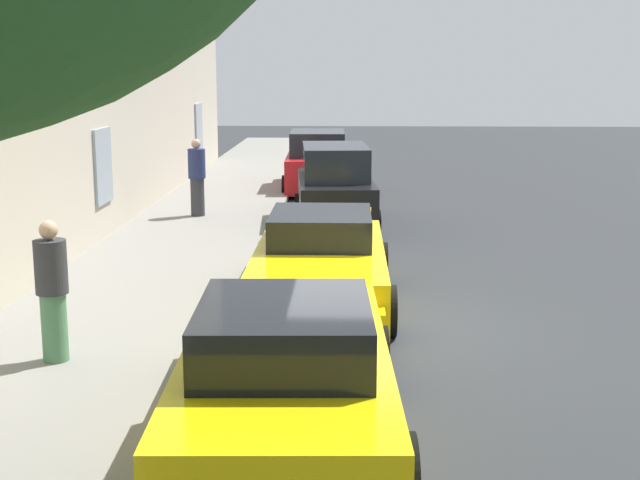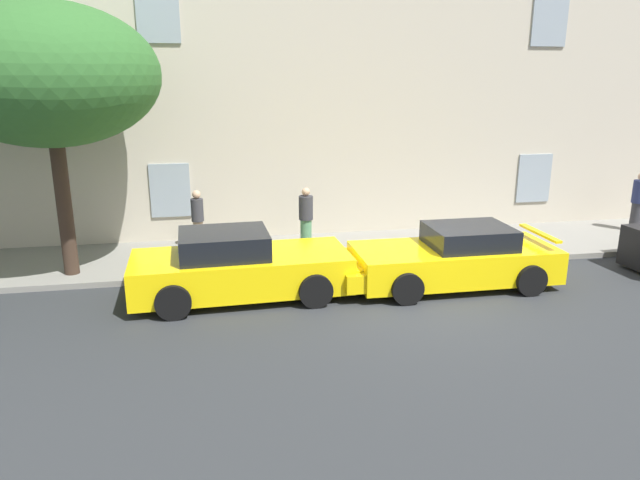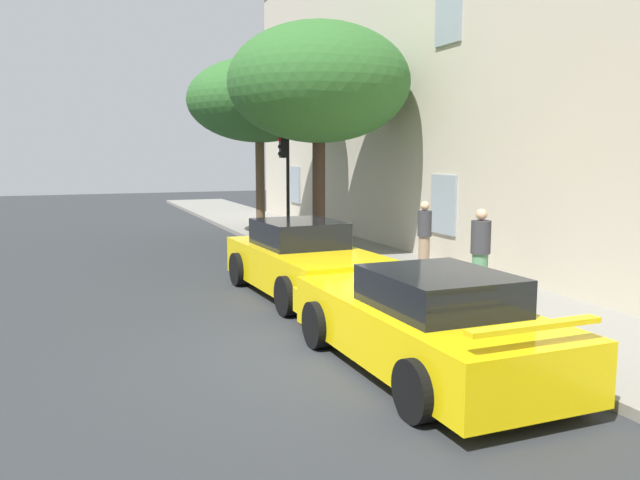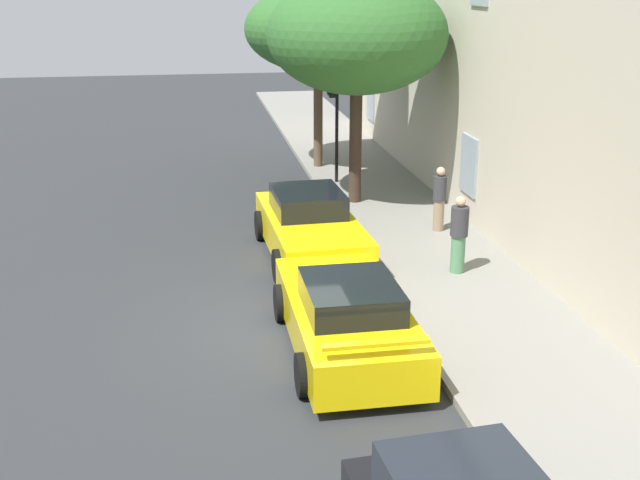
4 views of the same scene
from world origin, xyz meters
The scene contains 9 objects.
ground_plane centered at (0.00, 0.00, 0.00)m, with size 80.00×80.00×0.00m, color #2B2D30.
sidewalk centered at (0.00, 3.81, 0.07)m, with size 60.00×3.30×0.14m, color gray.
sportscar_red_lead centered at (-3.66, 1.06, 0.66)m, with size 5.18×2.32×1.50m.
sportscar_yellow_flank centered at (0.87, 0.91, 0.62)m, with size 5.03×2.16×1.39m.
tree_near_kerb centered at (-12.23, 2.63, 4.59)m, with size 4.70×4.70×5.83m.
tree_midblock centered at (-7.77, 2.93, 4.70)m, with size 4.82×4.82×6.15m.
traffic_light centered at (-10.02, 2.76, 2.46)m, with size 0.22×0.36×3.39m.
pedestrian_admiring centered at (-1.93, 3.95, 1.00)m, with size 0.41×0.41×1.69m.
pedestrian_bystander centered at (-4.80, 4.44, 0.98)m, with size 0.37×0.37×1.63m.
Camera 4 is at (13.19, -1.60, 6.23)m, focal length 44.06 mm.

